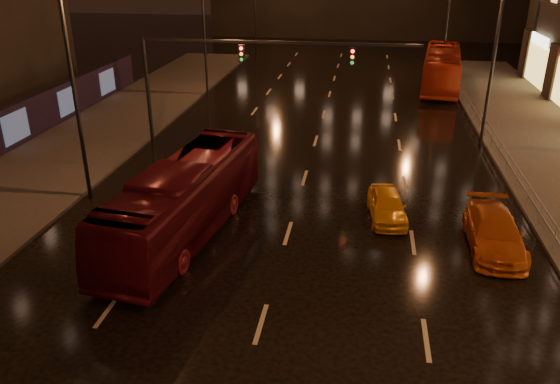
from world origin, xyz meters
name	(u,v)px	position (x,y,z in m)	size (l,w,h in m)	color
ground	(312,152)	(0.00, 20.00, 0.00)	(140.00, 140.00, 0.00)	black
sidewalk_left	(48,169)	(-13.50, 15.00, 0.07)	(7.00, 70.00, 0.15)	#38332D
traffic_signal	(223,66)	(-5.06, 20.00, 4.74)	(15.31, 0.32, 6.20)	black
railing_right	(508,159)	(10.20, 18.00, 0.90)	(0.05, 56.00, 1.00)	#99999E
bus_red	(185,199)	(-4.07, 9.41, 1.52)	(2.56, 10.94, 3.05)	#4D0B13
bus_curb	(442,68)	(9.00, 37.63, 1.64)	(2.76, 11.78, 3.28)	#A22410
taxi_near	(387,205)	(3.99, 12.00, 0.62)	(1.47, 3.64, 1.24)	#F8A817
taxi_far	(494,232)	(8.00, 10.00, 0.69)	(1.94, 4.76, 1.38)	#C95412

